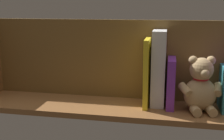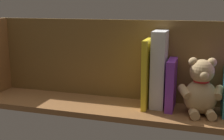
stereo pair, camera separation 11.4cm
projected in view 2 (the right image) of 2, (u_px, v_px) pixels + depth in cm
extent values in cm
cube|color=brown|center=(112.00, 107.00, 117.93)|extent=(113.28, 24.80, 2.20)
cube|color=brown|center=(119.00, 59.00, 123.54)|extent=(113.28, 1.50, 33.02)
ellipsoid|color=tan|center=(200.00, 97.00, 106.91)|extent=(13.86, 12.88, 12.59)
sphere|color=tan|center=(202.00, 71.00, 104.81)|extent=(8.65, 8.65, 8.65)
sphere|color=tan|center=(212.00, 62.00, 103.80)|extent=(3.34, 3.34, 3.34)
sphere|color=tan|center=(193.00, 62.00, 104.41)|extent=(3.34, 3.34, 3.34)
sphere|color=#DBB77F|center=(204.00, 75.00, 101.38)|extent=(3.34, 3.34, 3.34)
cylinder|color=tan|center=(219.00, 93.00, 104.33)|extent=(3.82, 6.55, 4.65)
cylinder|color=tan|center=(184.00, 92.00, 105.46)|extent=(5.75, 6.81, 4.65)
cylinder|color=tan|center=(211.00, 114.00, 102.46)|extent=(4.22, 5.29, 3.34)
cylinder|color=tan|center=(194.00, 114.00, 102.99)|extent=(4.22, 5.29, 3.34)
torus|color=red|center=(201.00, 81.00, 105.57)|extent=(6.78, 6.78, 0.98)
cube|color=purple|center=(171.00, 84.00, 111.32)|extent=(3.01, 13.21, 19.05)
cube|color=white|center=(159.00, 69.00, 112.65)|extent=(5.24, 10.75, 29.47)
cube|color=yellow|center=(147.00, 73.00, 112.95)|extent=(2.01, 13.71, 26.41)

